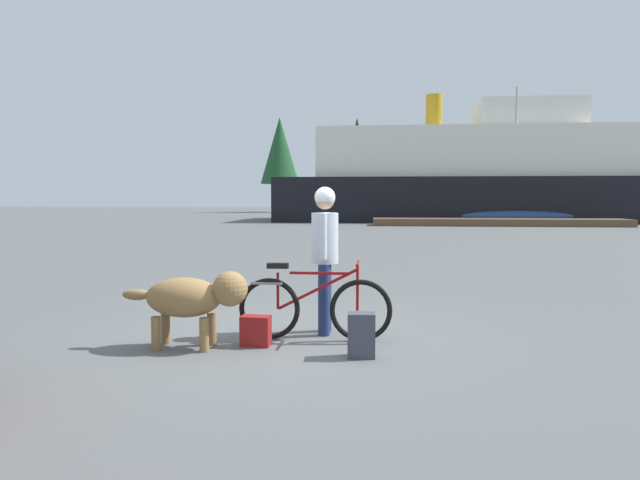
% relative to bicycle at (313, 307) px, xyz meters
% --- Properties ---
extents(ground_plane, '(160.00, 160.00, 0.00)m').
position_rel_bicycle_xyz_m(ground_plane, '(-0.32, 0.17, -0.39)').
color(ground_plane, '#595B5B').
extents(bicycle, '(1.77, 0.44, 0.91)m').
position_rel_bicycle_xyz_m(bicycle, '(0.00, 0.00, 0.00)').
color(bicycle, black).
rests_on(bicycle, ground_plane).
extents(person_cyclist, '(0.32, 0.53, 1.76)m').
position_rel_bicycle_xyz_m(person_cyclist, '(0.10, 0.36, 0.68)').
color(person_cyclist, navy).
rests_on(person_cyclist, ground_plane).
extents(dog, '(1.40, 0.51, 0.85)m').
position_rel_bicycle_xyz_m(dog, '(-1.26, -0.47, 0.17)').
color(dog, olive).
rests_on(dog, ground_plane).
extents(backpack, '(0.29, 0.21, 0.46)m').
position_rel_bicycle_xyz_m(backpack, '(0.57, -0.64, -0.16)').
color(backpack, '#3F3F4C').
rests_on(backpack, ground_plane).
extents(handbag_pannier, '(0.33, 0.20, 0.33)m').
position_rel_bicycle_xyz_m(handbag_pannier, '(-0.61, -0.31, -0.22)').
color(handbag_pannier, maroon).
rests_on(handbag_pannier, ground_plane).
extents(dock_pier, '(13.98, 2.17, 0.40)m').
position_rel_bicycle_xyz_m(dock_pier, '(7.34, 26.84, -0.19)').
color(dock_pier, brown).
rests_on(dock_pier, ground_plane).
extents(ferry_boat, '(27.28, 8.41, 8.46)m').
position_rel_bicycle_xyz_m(ferry_boat, '(7.69, 33.61, 2.56)').
color(ferry_boat, black).
rests_on(ferry_boat, ground_plane).
extents(sailboat_moored, '(8.95, 2.50, 8.27)m').
position_rel_bicycle_xyz_m(sailboat_moored, '(8.93, 30.25, 0.10)').
color(sailboat_moored, navy).
rests_on(sailboat_moored, ground_plane).
extents(pine_tree_far_left, '(4.00, 4.00, 9.83)m').
position_rel_bicycle_xyz_m(pine_tree_far_left, '(-9.70, 53.41, 6.00)').
color(pine_tree_far_left, '#4C331E').
rests_on(pine_tree_far_left, ground_plane).
extents(pine_tree_center, '(3.51, 3.51, 9.64)m').
position_rel_bicycle_xyz_m(pine_tree_center, '(-1.69, 53.38, 5.79)').
color(pine_tree_center, '#4C331E').
rests_on(pine_tree_center, ground_plane).
extents(pine_tree_far_right, '(3.37, 3.37, 11.26)m').
position_rel_bicycle_xyz_m(pine_tree_far_right, '(12.27, 53.86, 6.38)').
color(pine_tree_far_right, '#4C331E').
rests_on(pine_tree_far_right, ground_plane).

